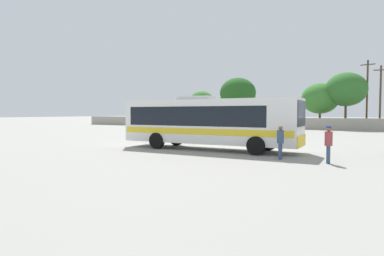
{
  "coord_description": "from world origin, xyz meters",
  "views": [
    {
      "loc": [
        7.8,
        -18.81,
        2.32
      ],
      "look_at": [
        -2.17,
        -0.38,
        1.32
      ],
      "focal_mm": 30.03,
      "sensor_mm": 36.0,
      "label": 1
    }
  ],
  "objects_px": {
    "coach_bus_white_yellow": "(207,121)",
    "roadside_tree_left": "(202,102)",
    "parked_car_leftmost_dark_blue": "(228,123)",
    "roadside_tree_midright": "(320,98)",
    "attendant_by_bus_door": "(280,140)",
    "roadside_tree_midleft": "(238,93)",
    "utility_pole_near": "(367,94)",
    "utility_pole_far": "(380,97)",
    "passenger_waiting_on_apron": "(329,142)",
    "roadside_tree_right": "(346,89)",
    "parked_car_second_silver": "(266,124)"
  },
  "relations": [
    {
      "from": "utility_pole_near",
      "to": "roadside_tree_midright",
      "type": "height_order",
      "value": "utility_pole_near"
    },
    {
      "from": "parked_car_second_silver",
      "to": "roadside_tree_left",
      "type": "bearing_deg",
      "value": 147.86
    },
    {
      "from": "parked_car_second_silver",
      "to": "roadside_tree_midleft",
      "type": "height_order",
      "value": "roadside_tree_midleft"
    },
    {
      "from": "attendant_by_bus_door",
      "to": "utility_pole_far",
      "type": "relative_size",
      "value": 0.2
    },
    {
      "from": "parked_car_leftmost_dark_blue",
      "to": "utility_pole_near",
      "type": "bearing_deg",
      "value": 19.42
    },
    {
      "from": "utility_pole_near",
      "to": "utility_pole_far",
      "type": "height_order",
      "value": "utility_pole_near"
    },
    {
      "from": "passenger_waiting_on_apron",
      "to": "utility_pole_near",
      "type": "distance_m",
      "value": 34.32
    },
    {
      "from": "roadside_tree_midright",
      "to": "roadside_tree_left",
      "type": "bearing_deg",
      "value": 175.1
    },
    {
      "from": "coach_bus_white_yellow",
      "to": "roadside_tree_midright",
      "type": "distance_m",
      "value": 32.28
    },
    {
      "from": "roadside_tree_midright",
      "to": "utility_pole_near",
      "type": "bearing_deg",
      "value": -4.52
    },
    {
      "from": "parked_car_leftmost_dark_blue",
      "to": "utility_pole_near",
      "type": "xyz_separation_m",
      "value": [
        17.8,
        6.28,
        4.13
      ]
    },
    {
      "from": "coach_bus_white_yellow",
      "to": "parked_car_leftmost_dark_blue",
      "type": "relative_size",
      "value": 2.43
    },
    {
      "from": "attendant_by_bus_door",
      "to": "parked_car_second_silver",
      "type": "distance_m",
      "value": 28.19
    },
    {
      "from": "parked_car_second_silver",
      "to": "parked_car_leftmost_dark_blue",
      "type": "bearing_deg",
      "value": 174.93
    },
    {
      "from": "roadside_tree_midleft",
      "to": "roadside_tree_right",
      "type": "relative_size",
      "value": 1.01
    },
    {
      "from": "attendant_by_bus_door",
      "to": "roadside_tree_right",
      "type": "xyz_separation_m",
      "value": [
        1.22,
        33.72,
        4.62
      ]
    },
    {
      "from": "roadside_tree_left",
      "to": "coach_bus_white_yellow",
      "type": "bearing_deg",
      "value": -62.81
    },
    {
      "from": "coach_bus_white_yellow",
      "to": "parked_car_second_silver",
      "type": "distance_m",
      "value": 24.97
    },
    {
      "from": "passenger_waiting_on_apron",
      "to": "parked_car_leftmost_dark_blue",
      "type": "bearing_deg",
      "value": 120.28
    },
    {
      "from": "roadside_tree_left",
      "to": "roadside_tree_midright",
      "type": "relative_size",
      "value": 0.94
    },
    {
      "from": "coach_bus_white_yellow",
      "to": "roadside_tree_midright",
      "type": "bearing_deg",
      "value": 84.78
    },
    {
      "from": "utility_pole_far",
      "to": "roadside_tree_midleft",
      "type": "distance_m",
      "value": 20.06
    },
    {
      "from": "coach_bus_white_yellow",
      "to": "parked_car_leftmost_dark_blue",
      "type": "xyz_separation_m",
      "value": [
        -8.85,
        25.28,
        -1.03
      ]
    },
    {
      "from": "coach_bus_white_yellow",
      "to": "roadside_tree_right",
      "type": "xyz_separation_m",
      "value": [
        6.36,
        31.5,
        3.76
      ]
    },
    {
      "from": "roadside_tree_left",
      "to": "roadside_tree_midleft",
      "type": "bearing_deg",
      "value": -17.29
    },
    {
      "from": "passenger_waiting_on_apron",
      "to": "utility_pole_near",
      "type": "height_order",
      "value": "utility_pole_near"
    },
    {
      "from": "utility_pole_far",
      "to": "roadside_tree_right",
      "type": "height_order",
      "value": "utility_pole_far"
    },
    {
      "from": "attendant_by_bus_door",
      "to": "roadside_tree_midright",
      "type": "relative_size",
      "value": 0.25
    },
    {
      "from": "roadside_tree_left",
      "to": "roadside_tree_midright",
      "type": "xyz_separation_m",
      "value": [
        20.28,
        -1.74,
        0.11
      ]
    },
    {
      "from": "passenger_waiting_on_apron",
      "to": "roadside_tree_midright",
      "type": "xyz_separation_m",
      "value": [
        -4.45,
        34.54,
        3.43
      ]
    },
    {
      "from": "parked_car_leftmost_dark_blue",
      "to": "utility_pole_near",
      "type": "distance_m",
      "value": 19.32
    },
    {
      "from": "parked_car_second_silver",
      "to": "attendant_by_bus_door",
      "type": "bearing_deg",
      "value": -73.19
    },
    {
      "from": "coach_bus_white_yellow",
      "to": "roadside_tree_midleft",
      "type": "bearing_deg",
      "value": 106.92
    },
    {
      "from": "roadside_tree_midright",
      "to": "roadside_tree_right",
      "type": "relative_size",
      "value": 0.84
    },
    {
      "from": "coach_bus_white_yellow",
      "to": "roadside_tree_left",
      "type": "relative_size",
      "value": 1.81
    },
    {
      "from": "parked_car_leftmost_dark_blue",
      "to": "parked_car_second_silver",
      "type": "xyz_separation_m",
      "value": [
        5.84,
        -0.52,
        0.01
      ]
    },
    {
      "from": "utility_pole_far",
      "to": "roadside_tree_left",
      "type": "distance_m",
      "value": 27.99
    },
    {
      "from": "roadside_tree_left",
      "to": "roadside_tree_midleft",
      "type": "xyz_separation_m",
      "value": [
        7.82,
        -2.43,
        1.23
      ]
    },
    {
      "from": "passenger_waiting_on_apron",
      "to": "parked_car_second_silver",
      "type": "height_order",
      "value": "passenger_waiting_on_apron"
    },
    {
      "from": "coach_bus_white_yellow",
      "to": "utility_pole_near",
      "type": "relative_size",
      "value": 1.2
    },
    {
      "from": "coach_bus_white_yellow",
      "to": "roadside_tree_left",
      "type": "xyz_separation_m",
      "value": [
        -17.35,
        33.78,
        2.49
      ]
    },
    {
      "from": "attendant_by_bus_door",
      "to": "roadside_tree_midleft",
      "type": "distance_m",
      "value": 36.91
    },
    {
      "from": "roadside_tree_left",
      "to": "roadside_tree_right",
      "type": "xyz_separation_m",
      "value": [
        23.71,
        -2.28,
        1.27
      ]
    },
    {
      "from": "attendant_by_bus_door",
      "to": "roadside_tree_midright",
      "type": "bearing_deg",
      "value": 93.7
    },
    {
      "from": "attendant_by_bus_door",
      "to": "parked_car_second_silver",
      "type": "relative_size",
      "value": 0.39
    },
    {
      "from": "roadside_tree_left",
      "to": "roadside_tree_right",
      "type": "bearing_deg",
      "value": -5.49
    },
    {
      "from": "parked_car_leftmost_dark_blue",
      "to": "roadside_tree_midleft",
      "type": "xyz_separation_m",
      "value": [
        -0.69,
        6.06,
        4.74
      ]
    },
    {
      "from": "attendant_by_bus_door",
      "to": "roadside_tree_right",
      "type": "relative_size",
      "value": 0.21
    },
    {
      "from": "coach_bus_white_yellow",
      "to": "attendant_by_bus_door",
      "type": "bearing_deg",
      "value": -23.32
    },
    {
      "from": "passenger_waiting_on_apron",
      "to": "utility_pole_far",
      "type": "relative_size",
      "value": 0.2
    }
  ]
}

